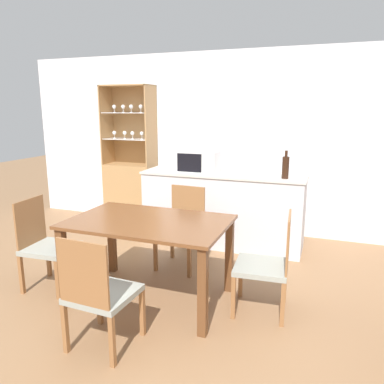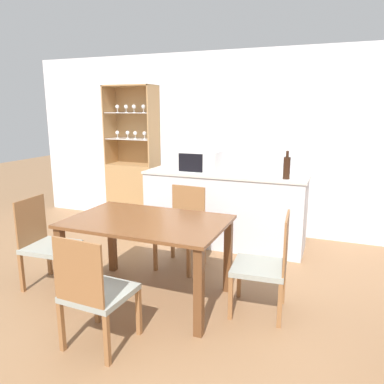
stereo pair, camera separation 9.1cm
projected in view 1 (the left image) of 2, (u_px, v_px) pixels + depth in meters
name	position (u px, v px, depth m)	size (l,w,h in m)	color
ground_plane	(159.00, 317.00, 3.23)	(18.00, 18.00, 0.00)	#936B47
wall_back	(236.00, 143.00, 5.36)	(6.80, 0.06, 2.55)	silver
kitchen_counter	(222.00, 209.00, 4.88)	(2.09, 0.58, 0.96)	silver
display_cabinet	(131.00, 183.00, 5.86)	(0.78, 0.38, 2.10)	tan
dining_table	(149.00, 232.00, 3.43)	(1.44, 0.92, 0.77)	brown
dining_chair_head_far	(182.00, 228.00, 4.21)	(0.48, 0.48, 0.90)	#999E93
dining_chair_side_right_far	(267.00, 264.00, 3.24)	(0.48, 0.48, 0.90)	#999E93
dining_chair_head_near	(99.00, 293.00, 2.73)	(0.47, 0.47, 0.90)	#999E93
dining_chair_side_left_near	(46.00, 245.00, 3.70)	(0.48, 0.48, 0.90)	#999E93
microwave	(199.00, 161.00, 4.85)	(0.51, 0.34, 0.27)	silver
wine_bottle	(286.00, 167.00, 4.37)	(0.08, 0.08, 0.33)	black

